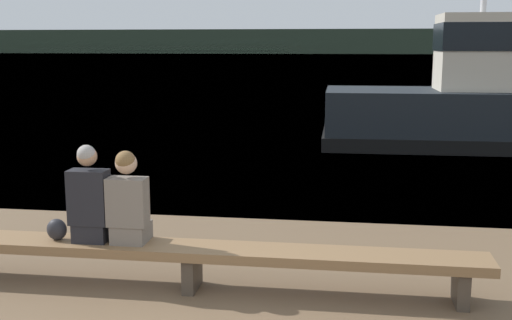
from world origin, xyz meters
name	(u,v)px	position (x,y,z in m)	size (l,w,h in m)	color
water_surface	(345,56)	(0.00, 125.04, 0.00)	(240.00, 240.00, 0.00)	teal
far_shoreline	(347,41)	(0.00, 160.34, 2.98)	(600.00, 12.00, 5.96)	#2D3D2D
bench_main	(192,254)	(-0.24, 2.31, 0.37)	(5.90, 0.49, 0.46)	brown
person_left	(90,200)	(-1.30, 2.31, 0.90)	(0.40, 0.38, 1.02)	black
person_right	(128,202)	(-0.89, 2.31, 0.89)	(0.40, 0.38, 0.97)	#70665B
shopping_bag	(57,229)	(-1.68, 2.30, 0.57)	(0.21, 0.16, 0.23)	#232328
tugboat_red	(476,106)	(4.31, 12.26, 1.00)	(7.18, 2.85, 6.29)	black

